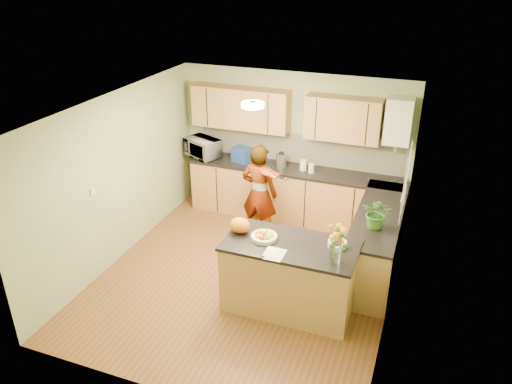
% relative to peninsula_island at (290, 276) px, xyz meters
% --- Properties ---
extents(floor, '(4.50, 4.50, 0.00)m').
position_rel_peninsula_island_xyz_m(floor, '(-0.77, 0.42, -0.48)').
color(floor, brown).
rests_on(floor, ground).
extents(ceiling, '(4.00, 4.50, 0.02)m').
position_rel_peninsula_island_xyz_m(ceiling, '(-0.77, 0.42, 2.02)').
color(ceiling, white).
rests_on(ceiling, wall_back).
extents(wall_back, '(4.00, 0.02, 2.50)m').
position_rel_peninsula_island_xyz_m(wall_back, '(-0.77, 2.67, 0.77)').
color(wall_back, gray).
rests_on(wall_back, floor).
extents(wall_front, '(4.00, 0.02, 2.50)m').
position_rel_peninsula_island_xyz_m(wall_front, '(-0.77, -1.83, 0.77)').
color(wall_front, gray).
rests_on(wall_front, floor).
extents(wall_left, '(0.02, 4.50, 2.50)m').
position_rel_peninsula_island_xyz_m(wall_left, '(-2.77, 0.42, 0.77)').
color(wall_left, gray).
rests_on(wall_left, floor).
extents(wall_right, '(0.02, 4.50, 2.50)m').
position_rel_peninsula_island_xyz_m(wall_right, '(1.23, 0.42, 0.77)').
color(wall_right, gray).
rests_on(wall_right, floor).
extents(back_counter, '(3.64, 0.62, 0.94)m').
position_rel_peninsula_island_xyz_m(back_counter, '(-0.67, 2.37, -0.01)').
color(back_counter, '#A97E43').
rests_on(back_counter, floor).
extents(right_counter, '(0.62, 2.24, 0.94)m').
position_rel_peninsula_island_xyz_m(right_counter, '(0.93, 1.27, -0.01)').
color(right_counter, '#A97E43').
rests_on(right_counter, floor).
extents(splashback, '(3.60, 0.02, 0.52)m').
position_rel_peninsula_island_xyz_m(splashback, '(-0.67, 2.65, 0.72)').
color(splashback, beige).
rests_on(splashback, back_counter).
extents(upper_cabinets, '(3.20, 0.34, 0.70)m').
position_rel_peninsula_island_xyz_m(upper_cabinets, '(-0.95, 2.50, 1.37)').
color(upper_cabinets, '#A97E43').
rests_on(upper_cabinets, wall_back).
extents(boiler, '(0.40, 0.30, 0.86)m').
position_rel_peninsula_island_xyz_m(boiler, '(0.93, 2.51, 1.42)').
color(boiler, white).
rests_on(boiler, wall_back).
extents(window_right, '(0.01, 1.30, 1.05)m').
position_rel_peninsula_island_xyz_m(window_right, '(1.22, 1.02, 1.07)').
color(window_right, white).
rests_on(window_right, wall_right).
extents(light_switch, '(0.02, 0.09, 0.09)m').
position_rel_peninsula_island_xyz_m(light_switch, '(-2.76, -0.18, 0.82)').
color(light_switch, white).
rests_on(light_switch, wall_left).
extents(ceiling_lamp, '(0.30, 0.30, 0.07)m').
position_rel_peninsula_island_xyz_m(ceiling_lamp, '(-0.77, 0.72, 1.98)').
color(ceiling_lamp, '#FFEABF').
rests_on(ceiling_lamp, ceiling).
extents(peninsula_island, '(1.67, 0.86, 0.96)m').
position_rel_peninsula_island_xyz_m(peninsula_island, '(0.00, 0.00, 0.00)').
color(peninsula_island, '#A97E43').
rests_on(peninsula_island, floor).
extents(fruit_dish, '(0.33, 0.33, 0.12)m').
position_rel_peninsula_island_xyz_m(fruit_dish, '(-0.35, 0.00, 0.53)').
color(fruit_dish, beige).
rests_on(fruit_dish, peninsula_island).
extents(orange_bowl, '(0.23, 0.23, 0.13)m').
position_rel_peninsula_island_xyz_m(orange_bowl, '(0.55, 0.15, 0.53)').
color(orange_bowl, beige).
rests_on(orange_bowl, peninsula_island).
extents(flower_vase, '(0.28, 0.28, 0.52)m').
position_rel_peninsula_island_xyz_m(flower_vase, '(0.60, -0.18, 0.82)').
color(flower_vase, silver).
rests_on(flower_vase, peninsula_island).
extents(orange_bag, '(0.27, 0.23, 0.20)m').
position_rel_peninsula_island_xyz_m(orange_bag, '(-0.70, 0.05, 0.58)').
color(orange_bag, orange).
rests_on(orange_bag, peninsula_island).
extents(papers, '(0.21, 0.29, 0.01)m').
position_rel_peninsula_island_xyz_m(papers, '(-0.10, -0.30, 0.48)').
color(papers, white).
rests_on(papers, peninsula_island).
extents(violinist, '(0.63, 0.45, 1.63)m').
position_rel_peninsula_island_xyz_m(violinist, '(-0.96, 1.49, 0.33)').
color(violinist, '#EBBA90').
rests_on(violinist, floor).
extents(violin, '(0.66, 0.57, 0.17)m').
position_rel_peninsula_island_xyz_m(violin, '(-0.76, 1.27, 0.82)').
color(violin, '#541205').
rests_on(violin, violinist).
extents(microwave, '(0.72, 0.61, 0.33)m').
position_rel_peninsula_island_xyz_m(microwave, '(-2.35, 2.33, 0.63)').
color(microwave, white).
rests_on(microwave, back_counter).
extents(blue_box, '(0.37, 0.32, 0.25)m').
position_rel_peninsula_island_xyz_m(blue_box, '(-1.60, 2.35, 0.59)').
color(blue_box, navy).
rests_on(blue_box, back_counter).
extents(kettle, '(0.17, 0.17, 0.33)m').
position_rel_peninsula_island_xyz_m(kettle, '(-0.89, 2.35, 0.59)').
color(kettle, silver).
rests_on(kettle, back_counter).
extents(jar_cream, '(0.14, 0.14, 0.18)m').
position_rel_peninsula_island_xyz_m(jar_cream, '(-0.50, 2.36, 0.55)').
color(jar_cream, beige).
rests_on(jar_cream, back_counter).
extents(jar_white, '(0.13, 0.13, 0.16)m').
position_rel_peninsula_island_xyz_m(jar_white, '(-0.35, 2.30, 0.54)').
color(jar_white, white).
rests_on(jar_white, back_counter).
extents(potted_plant, '(0.42, 0.38, 0.43)m').
position_rel_peninsula_island_xyz_m(potted_plant, '(0.93, 0.82, 0.68)').
color(potted_plant, '#346A23').
rests_on(potted_plant, right_counter).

